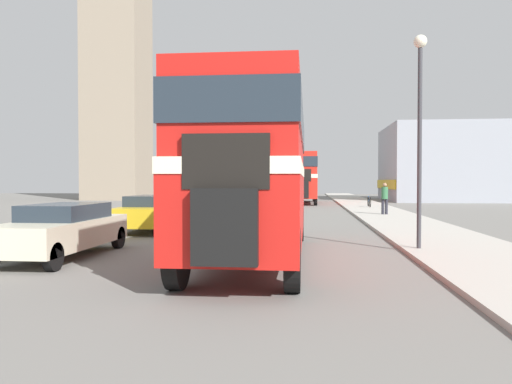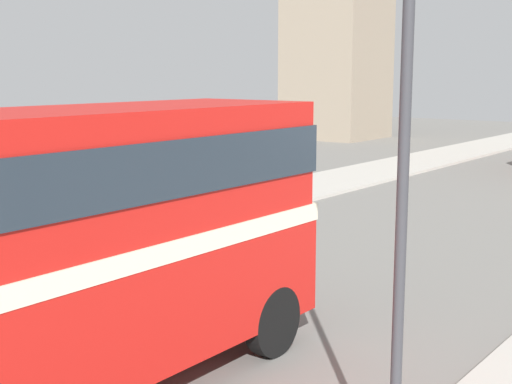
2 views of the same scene
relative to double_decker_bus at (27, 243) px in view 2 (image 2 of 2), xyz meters
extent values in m
plane|color=slate|center=(-1.05, 1.84, -2.44)|extent=(120.00, 120.00, 0.00)
cube|color=red|center=(0.00, 0.02, -1.12)|extent=(2.38, 9.58, 1.55)
cube|color=beige|center=(0.00, 0.02, -0.20)|extent=(2.41, 9.63, 0.28)
cube|color=red|center=(0.00, 0.02, 0.78)|extent=(2.34, 9.39, 1.69)
cube|color=#232D38|center=(0.00, 0.02, 0.87)|extent=(2.41, 9.49, 0.76)
cylinder|color=black|center=(-1.05, 3.77, -1.87)|extent=(0.28, 1.16, 1.16)
cylinder|color=black|center=(1.05, 3.77, -1.87)|extent=(0.28, 1.16, 1.16)
cube|color=gold|center=(-4.83, 6.43, -1.81)|extent=(1.81, 4.53, 0.70)
cube|color=#232D38|center=(-4.83, 6.61, -1.26)|extent=(1.59, 2.36, 0.41)
cylinder|color=black|center=(-5.64, 4.61, -2.12)|extent=(0.20, 0.64, 0.64)
cylinder|color=black|center=(-4.03, 4.61, -2.12)|extent=(0.20, 0.64, 0.64)
cylinder|color=black|center=(-5.64, 8.25, -2.12)|extent=(0.20, 0.64, 0.64)
cylinder|color=black|center=(-4.03, 8.25, -2.12)|extent=(0.20, 0.64, 0.64)
cylinder|color=#38383D|center=(4.38, 1.43, 0.43)|extent=(0.12, 0.12, 5.50)
camera|label=1|loc=(1.31, -12.69, -0.46)|focal=35.00mm
camera|label=2|loc=(7.53, -5.11, 2.10)|focal=50.00mm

